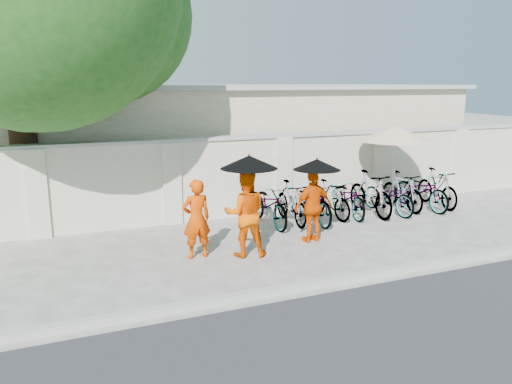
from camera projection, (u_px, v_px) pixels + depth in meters
name	position (u px, v px, depth m)	size (l,w,h in m)	color
ground	(259.00, 258.00, 9.89)	(80.00, 80.00, 0.00)	#AEAAA5
kerb	(298.00, 287.00, 8.35)	(40.00, 0.16, 0.12)	#9C9B96
compound_wall	(247.00, 177.00, 12.94)	(20.00, 0.30, 2.00)	beige
building_behind	(233.00, 138.00, 16.61)	(14.00, 6.00, 3.20)	beige
monk_left	(196.00, 219.00, 9.76)	(0.58, 0.38, 1.58)	#D33A00
monk_center	(245.00, 213.00, 9.86)	(0.85, 0.66, 1.75)	#E95300
parasol_center	(249.00, 162.00, 9.58)	(1.12, 1.12, 1.05)	black
monk_right	(313.00, 206.00, 10.76)	(0.92, 0.38, 1.57)	#EA4B00
parasol_right	(317.00, 164.00, 10.50)	(1.00, 1.00, 0.94)	black
patio_umbrella	(396.00, 135.00, 13.06)	(2.54, 2.54, 2.29)	#9C9B96
bike_0	(269.00, 204.00, 12.08)	(0.69, 1.97, 1.03)	#969696
bike_1	(291.00, 203.00, 12.23)	(0.49, 1.73, 1.04)	#969696
bike_2	(313.00, 202.00, 12.35)	(0.69, 1.97, 1.04)	#969696
bike_3	(330.00, 199.00, 12.71)	(0.46, 1.61, 0.97)	#969696
bike_4	(348.00, 197.00, 12.92)	(0.65, 1.87, 0.98)	#969696
bike_5	(370.00, 194.00, 12.97)	(0.54, 1.92, 1.15)	#969696
bike_6	(388.00, 195.00, 13.18)	(0.64, 1.83, 0.96)	#969696
bike_7	(402.00, 191.00, 13.52)	(0.49, 1.74, 1.04)	#969696
bike_8	(422.00, 190.00, 13.62)	(0.69, 1.97, 1.04)	#969696
bike_9	(437.00, 188.00, 13.86)	(0.50, 1.77, 1.06)	#969696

